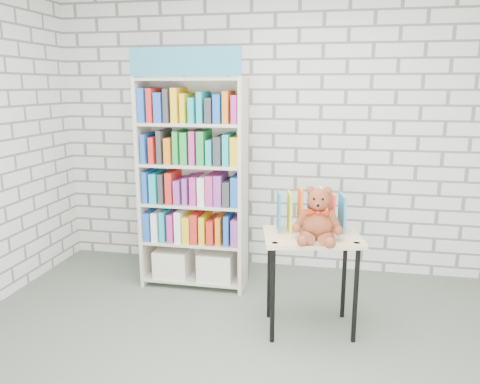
# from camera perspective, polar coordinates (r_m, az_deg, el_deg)

# --- Properties ---
(ground) EXTENTS (4.50, 4.50, 0.00)m
(ground) POSITION_cam_1_polar(r_m,az_deg,el_deg) (3.35, -0.83, -21.11)
(ground) COLOR #4E5A4C
(ground) RESTS_ON ground
(room_shell) EXTENTS (4.52, 4.02, 2.81)m
(room_shell) POSITION_cam_1_polar(r_m,az_deg,el_deg) (2.78, -0.95, 11.07)
(room_shell) COLOR silver
(room_shell) RESTS_ON ground
(bookshelf) EXTENTS (0.97, 0.38, 2.19)m
(bookshelf) POSITION_cam_1_polar(r_m,az_deg,el_deg) (4.35, -5.68, 1.16)
(bookshelf) COLOR beige
(bookshelf) RESTS_ON ground
(display_table) EXTENTS (0.80, 0.63, 0.77)m
(display_table) POSITION_cam_1_polar(r_m,az_deg,el_deg) (3.61, 8.71, -6.83)
(display_table) COLOR tan
(display_table) RESTS_ON ground
(table_books) EXTENTS (0.53, 0.31, 0.30)m
(table_books) POSITION_cam_1_polar(r_m,az_deg,el_deg) (3.64, 8.58, -2.39)
(table_books) COLOR teal
(table_books) RESTS_ON display_table
(teddy_bear) EXTENTS (0.37, 0.33, 0.39)m
(teddy_bear) POSITION_cam_1_polar(r_m,az_deg,el_deg) (3.43, 9.48, -3.26)
(teddy_bear) COLOR brown
(teddy_bear) RESTS_ON display_table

